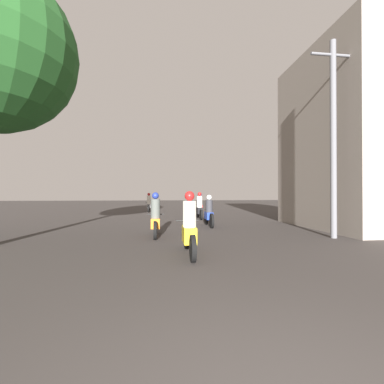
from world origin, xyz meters
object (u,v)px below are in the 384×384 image
(motorcycle_red, at_px, (200,206))
(building_right_near, at_px, (356,139))
(motorcycle_silver, at_px, (149,204))
(motorcycle_black, at_px, (199,208))
(motorcycle_yellow, at_px, (189,229))
(motorcycle_orange, at_px, (155,219))
(utility_pole_near, at_px, (333,134))
(motorcycle_blue, at_px, (209,213))

(motorcycle_red, distance_m, building_right_near, 10.47)
(motorcycle_red, relative_size, motorcycle_silver, 0.87)
(motorcycle_red, bearing_deg, motorcycle_black, -97.88)
(motorcycle_yellow, xyz_separation_m, motorcycle_black, (1.66, 9.08, 0.01))
(motorcycle_orange, distance_m, utility_pole_near, 6.75)
(motorcycle_yellow, bearing_deg, motorcycle_orange, 100.02)
(motorcycle_black, height_order, motorcycle_silver, motorcycle_black)
(motorcycle_blue, bearing_deg, utility_pole_near, -47.93)
(motorcycle_yellow, height_order, motorcycle_orange, motorcycle_yellow)
(motorcycle_yellow, bearing_deg, utility_pole_near, 12.14)
(motorcycle_red, bearing_deg, utility_pole_near, -72.64)
(motorcycle_yellow, bearing_deg, motorcycle_black, 72.65)
(motorcycle_black, height_order, utility_pole_near, utility_pole_near)
(motorcycle_orange, xyz_separation_m, utility_pole_near, (6.00, -1.06, 2.90))
(motorcycle_silver, relative_size, utility_pole_near, 0.31)
(motorcycle_red, bearing_deg, motorcycle_silver, 141.09)
(utility_pole_near, bearing_deg, motorcycle_red, 105.67)
(motorcycle_orange, distance_m, motorcycle_blue, 3.51)
(motorcycle_yellow, height_order, motorcycle_silver, motorcycle_silver)
(motorcycle_red, distance_m, motorcycle_silver, 5.04)
(motorcycle_black, bearing_deg, motorcycle_blue, -97.68)
(motorcycle_blue, relative_size, utility_pole_near, 0.29)
(utility_pole_near, bearing_deg, motorcycle_silver, 116.19)
(utility_pole_near, bearing_deg, building_right_near, 40.13)
(building_right_near, bearing_deg, motorcycle_yellow, -152.33)
(motorcycle_blue, bearing_deg, motorcycle_black, 85.20)
(motorcycle_yellow, xyz_separation_m, motorcycle_orange, (-0.87, 2.84, -0.01))
(motorcycle_blue, height_order, utility_pole_near, utility_pole_near)
(motorcycle_orange, distance_m, motorcycle_black, 6.73)
(motorcycle_red, height_order, building_right_near, building_right_near)
(motorcycle_silver, bearing_deg, utility_pole_near, -55.00)
(motorcycle_blue, height_order, building_right_near, building_right_near)
(motorcycle_yellow, relative_size, utility_pole_near, 0.30)
(building_right_near, xyz_separation_m, utility_pole_near, (-2.85, -2.41, -0.41))
(building_right_near, bearing_deg, utility_pole_near, -139.87)
(motorcycle_blue, bearing_deg, building_right_near, -13.44)
(motorcycle_blue, bearing_deg, motorcycle_yellow, -108.65)
(motorcycle_black, relative_size, utility_pole_near, 0.29)
(motorcycle_black, relative_size, motorcycle_silver, 0.94)
(motorcycle_red, relative_size, utility_pole_near, 0.27)
(motorcycle_silver, xyz_separation_m, building_right_near, (9.62, -11.36, 3.30))
(motorcycle_yellow, distance_m, motorcycle_orange, 2.97)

